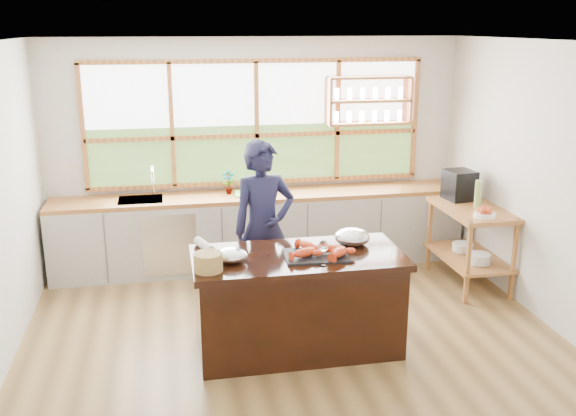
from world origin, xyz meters
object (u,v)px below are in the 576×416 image
object	(u,v)px
espresso_machine	(459,185)
wicker_basket	(208,262)
cook	(264,228)
island	(298,302)

from	to	relation	value
espresso_machine	wicker_basket	xyz separation A→B (m)	(-2.99, -1.68, -0.09)
cook	island	bearing A→B (deg)	-90.38
island	wicker_basket	xyz separation A→B (m)	(-0.80, -0.23, 0.52)
cook	wicker_basket	bearing A→B (deg)	-131.44
cook	wicker_basket	world-z (taller)	cook
cook	wicker_basket	xyz separation A→B (m)	(-0.63, -1.09, 0.09)
cook	wicker_basket	size ratio (longest dim) A/B	7.44
island	espresso_machine	bearing A→B (deg)	33.46
cook	espresso_machine	world-z (taller)	cook
island	cook	xyz separation A→B (m)	(-0.17, 0.85, 0.43)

